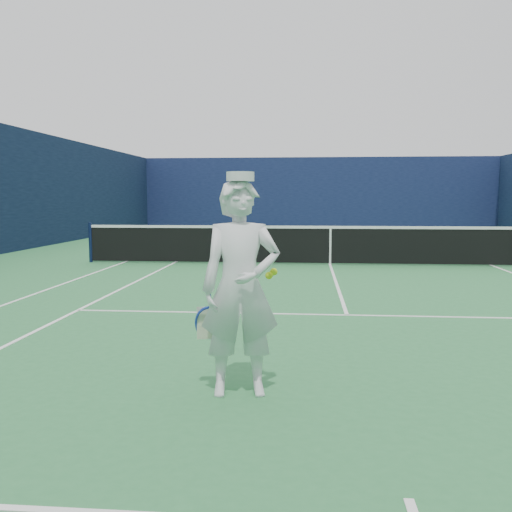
{
  "coord_description": "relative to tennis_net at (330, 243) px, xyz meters",
  "views": [
    {
      "loc": [
        -0.6,
        -14.78,
        1.74
      ],
      "look_at": [
        -1.17,
        -8.39,
        1.08
      ],
      "focal_mm": 40.0,
      "sensor_mm": 36.0,
      "label": 1
    }
  ],
  "objects": [
    {
      "name": "windscreen_fence",
      "position": [
        0.0,
        0.0,
        1.45
      ],
      "size": [
        20.12,
        36.12,
        4.0
      ],
      "color": "#10183C",
      "rests_on": "ground"
    },
    {
      "name": "ground",
      "position": [
        0.0,
        0.0,
        -0.55
      ],
      "size": [
        80.0,
        80.0,
        0.0
      ],
      "primitive_type": "plane",
      "color": "#2B733D",
      "rests_on": "ground"
    },
    {
      "name": "court_markings",
      "position": [
        0.0,
        0.0,
        -0.55
      ],
      "size": [
        11.03,
        23.83,
        0.01
      ],
      "color": "white",
      "rests_on": "ground"
    },
    {
      "name": "tennis_net",
      "position": [
        0.0,
        0.0,
        0.0
      ],
      "size": [
        12.88,
        0.09,
        1.07
      ],
      "color": "#141E4C",
      "rests_on": "ground"
    },
    {
      "name": "tennis_player",
      "position": [
        -1.18,
        -9.88,
        0.4
      ],
      "size": [
        0.84,
        0.57,
        1.96
      ],
      "rotation": [
        0.0,
        0.0,
        0.17
      ],
      "color": "white",
      "rests_on": "ground"
    }
  ]
}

